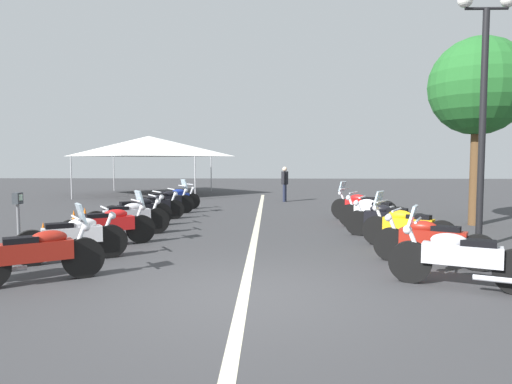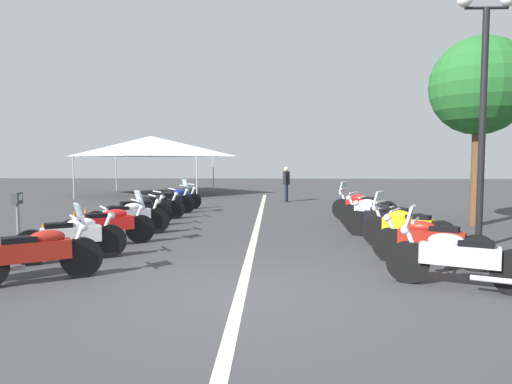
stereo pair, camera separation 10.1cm
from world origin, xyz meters
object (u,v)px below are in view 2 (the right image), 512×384
(motorcycle_right_row_4, at_px, (373,212))
(motorcycle_right_row_3, at_px, (387,219))
(parking_meter, at_px, (18,213))
(motorcycle_left_row_2, at_px, (109,225))
(motorcycle_left_row_1, at_px, (73,237))
(motorcycle_left_row_0, at_px, (37,253))
(motorcycle_right_row_1, at_px, (430,241))
(motorcycle_left_row_4, at_px, (138,211))
(motorcycle_left_row_5, at_px, (154,206))
(motorcycle_left_row_3, at_px, (128,217))
(motorcycle_right_row_2, at_px, (406,227))
(motorcycle_left_row_6, at_px, (167,201))
(street_lamp_twin_globe, at_px, (484,77))
(event_tent, at_px, (151,146))
(motorcycle_left_row_7, at_px, (176,198))
(motorcycle_right_row_0, at_px, (457,257))
(traffic_cone_0, at_px, (75,222))
(traffic_cone_2, at_px, (86,219))
(motorcycle_right_row_5, at_px, (363,206))
(roadside_tree_0, at_px, (480,87))
(traffic_cone_1, at_px, (43,237))
(bystander_1, at_px, (286,181))

(motorcycle_right_row_4, bearing_deg, motorcycle_right_row_3, 121.31)
(parking_meter, bearing_deg, motorcycle_left_row_2, 49.81)
(motorcycle_left_row_1, distance_m, motorcycle_right_row_4, 7.84)
(motorcycle_left_row_0, distance_m, motorcycle_right_row_1, 6.65)
(motorcycle_left_row_4, relative_size, motorcycle_left_row_5, 0.96)
(motorcycle_left_row_5, height_order, parking_meter, parking_meter)
(motorcycle_left_row_3, xyz_separation_m, parking_meter, (-2.75, 1.25, 0.43))
(motorcycle_left_row_3, relative_size, motorcycle_right_row_2, 1.09)
(motorcycle_left_row_6, height_order, street_lamp_twin_globe, street_lamp_twin_globe)
(motorcycle_left_row_1, xyz_separation_m, event_tent, (16.34, 2.89, 2.19))
(motorcycle_left_row_0, relative_size, parking_meter, 1.36)
(parking_meter, bearing_deg, motorcycle_left_row_7, 84.83)
(motorcycle_left_row_7, xyz_separation_m, motorcycle_right_row_0, (-10.34, -6.44, 0.02))
(motorcycle_left_row_4, bearing_deg, motorcycle_left_row_7, 53.50)
(traffic_cone_0, xyz_separation_m, traffic_cone_2, (0.63, -0.03, 0.00))
(motorcycle_left_row_7, bearing_deg, motorcycle_left_row_6, -126.08)
(motorcycle_right_row_0, height_order, motorcycle_right_row_5, motorcycle_right_row_5)
(street_lamp_twin_globe, relative_size, roadside_tree_0, 1.00)
(motorcycle_left_row_4, xyz_separation_m, traffic_cone_1, (-3.30, 1.04, -0.17))
(event_tent, bearing_deg, motorcycle_right_row_3, -144.86)
(motorcycle_left_row_3, height_order, street_lamp_twin_globe, street_lamp_twin_globe)
(street_lamp_twin_globe, relative_size, event_tent, 0.81)
(roadside_tree_0, bearing_deg, street_lamp_twin_globe, 157.58)
(motorcycle_left_row_7, bearing_deg, motorcycle_left_row_0, -124.99)
(motorcycle_right_row_2, relative_size, roadside_tree_0, 0.33)
(motorcycle_right_row_2, bearing_deg, motorcycle_left_row_0, 58.60)
(motorcycle_left_row_3, relative_size, motorcycle_left_row_5, 1.05)
(bystander_1, relative_size, roadside_tree_0, 0.29)
(traffic_cone_1, bearing_deg, roadside_tree_0, -69.23)
(motorcycle_left_row_6, height_order, motorcycle_right_row_1, motorcycle_left_row_6)
(motorcycle_left_row_2, height_order, parking_meter, parking_meter)
(motorcycle_left_row_2, bearing_deg, motorcycle_left_row_1, -130.04)
(motorcycle_right_row_2, bearing_deg, motorcycle_left_row_4, 11.24)
(traffic_cone_1, xyz_separation_m, bystander_1, (11.43, -5.45, 0.64))
(motorcycle_left_row_1, xyz_separation_m, motorcycle_left_row_4, (4.27, 0.03, 0.01))
(motorcycle_left_row_5, xyz_separation_m, motorcycle_right_row_2, (-4.38, -6.64, 0.02))
(traffic_cone_0, bearing_deg, event_tent, 6.48)
(motorcycle_left_row_2, xyz_separation_m, motorcycle_left_row_5, (4.33, 0.13, -0.02))
(traffic_cone_0, distance_m, roadside_tree_0, 11.83)
(motorcycle_left_row_4, bearing_deg, motorcycle_right_row_0, -76.87)
(motorcycle_left_row_2, bearing_deg, street_lamp_twin_globe, -33.74)
(motorcycle_left_row_2, bearing_deg, traffic_cone_0, 96.92)
(traffic_cone_1, height_order, event_tent, event_tent)
(motorcycle_right_row_4, height_order, bystander_1, bystander_1)
(traffic_cone_1, bearing_deg, parking_meter, 176.16)
(motorcycle_left_row_0, distance_m, bystander_1, 14.57)
(motorcycle_left_row_3, bearing_deg, street_lamp_twin_globe, -39.57)
(motorcycle_left_row_3, distance_m, traffic_cone_0, 1.59)
(motorcycle_left_row_2, distance_m, motorcycle_right_row_2, 6.51)
(motorcycle_left_row_6, bearing_deg, parking_meter, -133.37)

